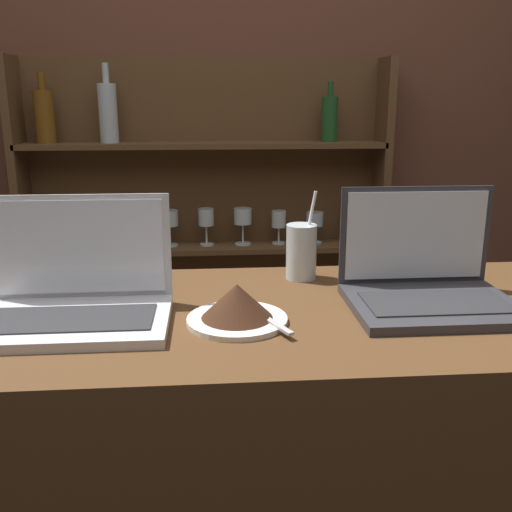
% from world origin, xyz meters
% --- Properties ---
extents(back_wall, '(7.00, 0.06, 2.70)m').
position_xyz_m(back_wall, '(0.00, 1.59, 1.35)').
color(back_wall, brown).
rests_on(back_wall, ground_plane).
extents(back_shelf, '(1.41, 0.18, 1.60)m').
position_xyz_m(back_shelf, '(-0.13, 1.51, 0.85)').
color(back_shelf, brown).
rests_on(back_shelf, ground_plane).
extents(laptop_near, '(0.35, 0.23, 0.22)m').
position_xyz_m(laptop_near, '(-0.35, 0.27, 1.10)').
color(laptop_near, silver).
rests_on(laptop_near, bar_counter).
extents(laptop_far, '(0.32, 0.25, 0.22)m').
position_xyz_m(laptop_far, '(0.32, 0.30, 1.10)').
color(laptop_far, '#333338').
rests_on(laptop_far, bar_counter).
extents(cake_plate, '(0.18, 0.18, 0.07)m').
position_xyz_m(cake_plate, '(-0.06, 0.23, 1.09)').
color(cake_plate, silver).
rests_on(cake_plate, bar_counter).
extents(water_glass, '(0.07, 0.07, 0.20)m').
position_xyz_m(water_glass, '(0.10, 0.49, 1.12)').
color(water_glass, silver).
rests_on(water_glass, bar_counter).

